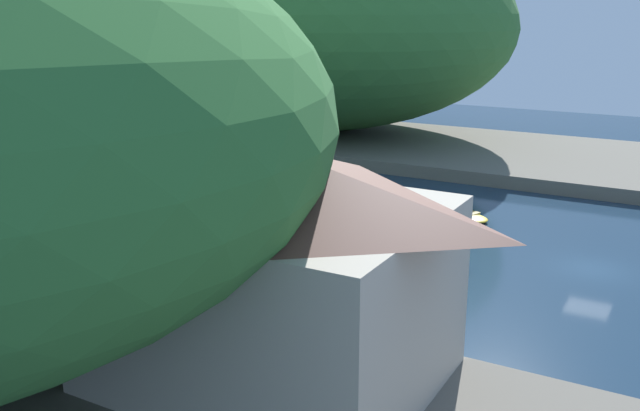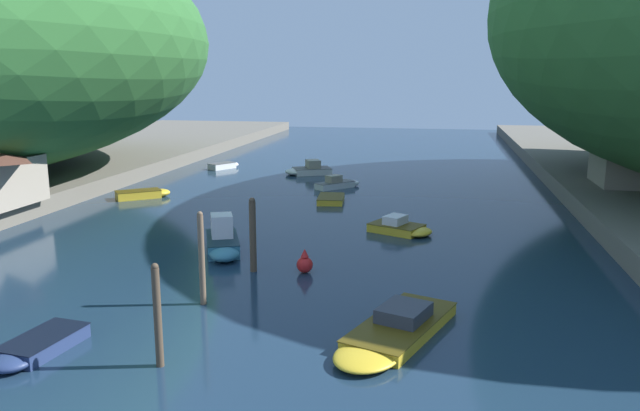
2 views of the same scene
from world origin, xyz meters
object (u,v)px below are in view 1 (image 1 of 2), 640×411
object	(u,v)px
boat_red_skiff	(450,211)
boat_navy_launch	(112,184)
channel_buoy_near	(346,212)
boat_far_upstream	(443,266)
boat_white_cruiser	(162,193)
boat_mid_channel	(26,185)
boathouse_shed	(73,252)
right_bank_cottage	(262,109)
person_by_boathouse	(275,316)
boat_far_right_bank	(285,223)
boat_open_rowboat	(40,240)
waterfront_building	(270,262)
person_on_quay	(345,314)
boat_yellow_tender	(281,189)

from	to	relation	value
boat_red_skiff	boat_navy_launch	distance (m)	28.41
channel_buoy_near	boat_far_upstream	bearing A→B (deg)	-123.78
boat_white_cruiser	boat_mid_channel	bearing A→B (deg)	104.26
boathouse_shed	boat_mid_channel	size ratio (longest dim) A/B	1.96
right_bank_cottage	person_by_boathouse	world-z (taller)	right_bank_cottage
boat_mid_channel	boat_red_skiff	bearing A→B (deg)	171.61
boat_far_right_bank	boat_navy_launch	bearing A→B (deg)	-120.44
boat_far_right_bank	boat_mid_channel	xyz separation A→B (m)	(-1.08, 25.07, -0.15)
channel_buoy_near	person_by_boathouse	bearing A→B (deg)	-160.67
boat_open_rowboat	boat_far_right_bank	distance (m)	16.06
waterfront_building	boat_mid_channel	bearing A→B (deg)	63.81
boat_navy_launch	boathouse_shed	bearing A→B (deg)	-96.30
boat_open_rowboat	person_on_quay	size ratio (longest dim) A/B	2.27
boat_far_upstream	boat_red_skiff	world-z (taller)	boat_red_skiff
boat_white_cruiser	person_by_boathouse	bearing A→B (deg)	-135.03
boat_far_right_bank	boat_yellow_tender	world-z (taller)	boat_far_right_bank
boat_open_rowboat	person_on_quay	bearing A→B (deg)	-47.51
boathouse_shed	boat_open_rowboat	bearing A→B (deg)	58.31
boat_navy_launch	person_by_boathouse	world-z (taller)	person_by_boathouse
boat_yellow_tender	person_by_boathouse	world-z (taller)	person_by_boathouse
boat_far_upstream	boat_navy_launch	xyz separation A→B (m)	(4.60, 31.08, 0.09)
boat_white_cruiser	waterfront_building	bearing A→B (deg)	-137.00
boat_white_cruiser	boat_yellow_tender	bearing A→B (deg)	-62.28
boat_white_cruiser	boat_open_rowboat	bearing A→B (deg)	-179.53
boat_far_right_bank	boat_red_skiff	bearing A→B (deg)	113.81
boat_far_right_bank	boat_navy_launch	world-z (taller)	boat_far_right_bank
boat_far_right_bank	boat_navy_launch	xyz separation A→B (m)	(2.69, 18.98, -0.22)
waterfront_building	boat_yellow_tender	bearing A→B (deg)	31.66
person_on_quay	boat_red_skiff	bearing A→B (deg)	-89.88
person_on_quay	person_by_boathouse	distance (m)	3.01
boat_far_upstream	boat_navy_launch	distance (m)	31.41
person_on_quay	channel_buoy_near	bearing A→B (deg)	-70.93
boat_white_cruiser	channel_buoy_near	distance (m)	16.18
boat_mid_channel	person_by_boathouse	size ratio (longest dim) A/B	2.65
waterfront_building	boat_yellow_tender	world-z (taller)	waterfront_building
boathouse_shed	boat_white_cruiser	bearing A→B (deg)	31.45
boathouse_shed	boat_red_skiff	xyz separation A→B (m)	(25.95, -10.32, -3.07)
boat_far_upstream	channel_buoy_near	bearing A→B (deg)	-116.33
boat_far_right_bank	boat_navy_launch	size ratio (longest dim) A/B	1.27
boathouse_shed	boat_open_rowboat	xyz separation A→B (m)	(6.62, 10.73, -3.07)
boat_open_rowboat	boat_navy_launch	bearing A→B (deg)	79.32
channel_buoy_near	person_by_boathouse	world-z (taller)	person_by_boathouse
waterfront_building	channel_buoy_near	world-z (taller)	waterfront_building
right_bank_cottage	boat_white_cruiser	distance (m)	21.54
boat_open_rowboat	waterfront_building	bearing A→B (deg)	-58.00
boat_far_upstream	person_by_boathouse	bearing A→B (deg)	-2.57
boat_mid_channel	boat_white_cruiser	world-z (taller)	boat_mid_channel
right_bank_cottage	boat_yellow_tender	size ratio (longest dim) A/B	1.51
boathouse_shed	boat_yellow_tender	bearing A→B (deg)	8.99
boathouse_shed	boat_red_skiff	size ratio (longest dim) A/B	1.29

